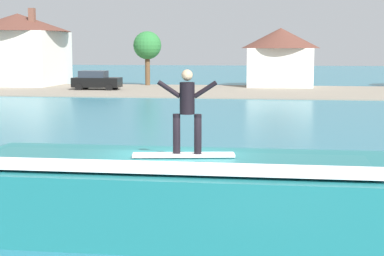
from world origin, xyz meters
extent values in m
plane|color=#2A6E81|center=(0.00, 0.00, 0.00)|extent=(260.00, 260.00, 0.00)
cube|color=#1C6B6E|center=(0.06, -0.24, 0.74)|extent=(9.67, 4.21, 1.48)
cube|color=#1C6B6E|center=(0.06, -0.77, 1.56)|extent=(8.22, 1.89, 0.16)
cube|color=white|center=(0.06, -1.61, 1.60)|extent=(8.70, 0.76, 0.12)
cube|color=white|center=(0.28, -0.60, 1.69)|extent=(2.23, 0.77, 0.06)
cube|color=black|center=(0.28, -0.60, 1.72)|extent=(1.99, 0.39, 0.01)
cylinder|color=black|center=(0.13, -0.59, 2.15)|extent=(0.16, 0.16, 0.86)
cylinder|color=black|center=(0.59, -0.59, 2.15)|extent=(0.16, 0.16, 0.86)
cylinder|color=black|center=(0.36, -0.59, 2.92)|extent=(0.32, 0.32, 0.68)
sphere|color=tan|center=(0.36, -0.59, 3.41)|extent=(0.24, 0.24, 0.24)
cylinder|color=black|center=(-0.03, -0.59, 3.11)|extent=(0.51, 0.10, 0.38)
cylinder|color=black|center=(0.75, -0.59, 3.11)|extent=(0.51, 0.10, 0.38)
cube|color=gray|center=(0.00, 43.39, 0.05)|extent=(120.00, 16.84, 0.09)
cube|color=black|center=(-14.88, 43.00, 0.77)|extent=(4.47, 1.98, 0.90)
cube|color=#262D38|center=(-15.22, 43.00, 1.54)|extent=(2.46, 1.78, 0.64)
cylinder|color=black|center=(-13.43, 44.04, 0.32)|extent=(0.64, 0.22, 0.64)
cylinder|color=black|center=(-13.43, 41.96, 0.32)|extent=(0.64, 0.22, 0.64)
cylinder|color=black|center=(-16.33, 44.04, 0.32)|extent=(0.64, 0.22, 0.64)
cylinder|color=black|center=(-16.33, 41.96, 0.32)|extent=(0.64, 0.22, 0.64)
cube|color=silver|center=(-25.38, 49.42, 2.86)|extent=(8.71, 8.99, 5.71)
cone|color=brown|center=(-25.38, 49.42, 6.66)|extent=(11.15, 11.15, 1.90)
cube|color=brown|center=(-23.21, 48.07, 7.16)|extent=(0.60, 0.60, 1.80)
cube|color=silver|center=(2.19, 50.68, 1.98)|extent=(6.46, 6.35, 3.97)
cone|color=brown|center=(2.19, 50.68, 4.99)|extent=(8.02, 8.02, 2.04)
cylinder|color=brown|center=(-27.71, 50.12, 1.80)|extent=(0.55, 0.55, 3.61)
sphere|color=#307736|center=(-27.71, 50.12, 4.51)|extent=(3.02, 3.02, 3.02)
cylinder|color=brown|center=(-11.65, 50.54, 1.69)|extent=(0.51, 0.51, 3.39)
sphere|color=#2A7034|center=(-11.65, 50.54, 4.27)|extent=(2.93, 2.93, 2.93)
camera|label=1|loc=(2.34, -13.59, 3.98)|focal=58.01mm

